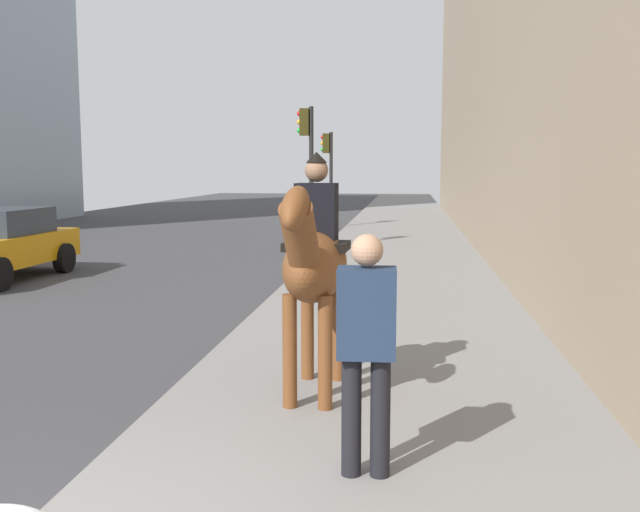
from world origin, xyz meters
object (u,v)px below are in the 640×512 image
pedestrian_greeting (366,339)px  traffic_light_near_curb (308,155)px  mounted_horse_near (314,262)px  traffic_light_far_curb (329,164)px

pedestrian_greeting → traffic_light_near_curb: traffic_light_near_curb is taller
traffic_light_near_curb → mounted_horse_near: bearing=-171.8°
pedestrian_greeting → traffic_light_near_curb: bearing=7.5°
mounted_horse_near → pedestrian_greeting: bearing=21.0°
traffic_light_near_curb → traffic_light_far_curb: bearing=1.9°
mounted_horse_near → pedestrian_greeting: 1.84m
traffic_light_near_curb → traffic_light_far_curb: (7.06, 0.23, -0.20)m
mounted_horse_near → traffic_light_far_curb: (19.43, 2.01, 0.99)m
pedestrian_greeting → traffic_light_far_curb: size_ratio=0.48×
mounted_horse_near → traffic_light_far_curb: traffic_light_far_curb is taller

